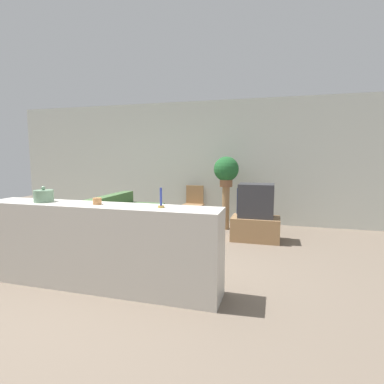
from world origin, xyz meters
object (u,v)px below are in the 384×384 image
Objects in this scene: potted_plant at (226,170)px; television at (256,201)px; couch at (117,228)px; wooden_chair at (193,203)px; decorative_bowl at (44,196)px.

television is at bearing -46.17° from potted_plant.
couch is 3.30× the size of television.
wooden_chair is (0.84, 1.84, 0.19)m from couch.
potted_plant is 2.77× the size of decorative_bowl.
television is 1.04m from potted_plant.
potted_plant is 3.51m from decorative_bowl.
television is at bearing 46.85° from decorative_bowl.
decorative_bowl reaches higher than television.
potted_plant reaches higher than decorative_bowl.
decorative_bowl is (-0.03, -1.58, 0.75)m from couch.
decorative_bowl reaches higher than couch.
wooden_chair is at bearing 75.67° from decorative_bowl.
wooden_chair is 1.37× the size of potted_plant.
decorative_bowl is (-1.65, -3.10, -0.18)m from potted_plant.
wooden_chair reaches higher than couch.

